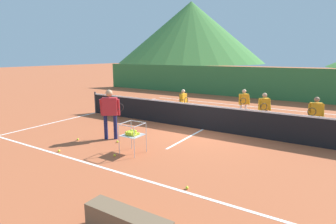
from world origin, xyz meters
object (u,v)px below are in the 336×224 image
student_2 (264,106)px  tennis_ball_3 (118,142)px  tennis_net (203,117)px  tennis_ball_1 (115,130)px  tennis_ball_0 (115,155)px  tennis_ball_4 (59,151)px  tennis_ball_2 (187,188)px  instructor (110,110)px  ball_cart (132,133)px  student_1 (244,101)px  student_3 (315,112)px  tennis_ball_5 (78,139)px  student_0 (183,100)px

student_2 → tennis_ball_3: size_ratio=19.99×
tennis_net → tennis_ball_1: (-2.70, -1.98, -0.47)m
tennis_net → tennis_ball_0: size_ratio=171.68×
tennis_ball_4 → tennis_ball_2: bearing=-0.2°
tennis_ball_4 → instructor: bearing=76.8°
tennis_ball_0 → ball_cart: bearing=62.3°
student_1 → tennis_ball_2: size_ratio=19.44×
tennis_net → student_2: student_2 is taller
student_1 → tennis_ball_4: (-3.32, -7.18, -0.76)m
student_3 → tennis_ball_1: size_ratio=19.89×
tennis_ball_2 → instructor: bearing=155.3°
student_2 → tennis_ball_5: size_ratio=19.99×
tennis_ball_1 → tennis_ball_3: (1.00, -0.98, 0.00)m
student_3 → tennis_ball_5: bearing=-142.5°
student_1 → tennis_ball_0: (-1.67, -6.58, -0.76)m
tennis_ball_3 → tennis_net: bearing=60.1°
ball_cart → tennis_ball_3: (-1.03, 0.49, -0.56)m
tennis_ball_5 → instructor: bearing=40.6°
instructor → student_2: 5.97m
instructor → tennis_ball_4: 2.07m
student_3 → tennis_ball_4: size_ratio=19.89×
tennis_net → tennis_ball_5: size_ratio=171.68×
student_3 → ball_cart: student_3 is taller
tennis_net → tennis_ball_0: 4.06m
tennis_net → student_0: student_0 is taller
tennis_ball_2 → student_2: bearing=88.9°
student_2 → tennis_ball_4: student_2 is taller
ball_cart → tennis_ball_1: ball_cart is taller
tennis_ball_0 → tennis_ball_5: (-2.08, 0.45, 0.00)m
tennis_ball_1 → tennis_ball_2: (4.42, -2.57, 0.00)m
tennis_ball_0 → tennis_ball_1: (-1.77, 1.95, 0.00)m
instructor → tennis_ball_5: instructor is taller
student_0 → student_1: 2.70m
tennis_ball_4 → ball_cart: bearing=29.7°
tennis_net → student_2: bearing=42.1°
student_2 → instructor: bearing=-132.2°
student_1 → ball_cart: bearing=-103.0°
tennis_ball_1 → tennis_ball_4: size_ratio=1.00×
instructor → tennis_ball_2: size_ratio=24.93×
tennis_ball_2 → tennis_ball_3: size_ratio=1.00×
ball_cart → tennis_ball_1: bearing=144.2°
tennis_net → tennis_ball_5: 4.61m
tennis_ball_0 → instructor: bearing=136.6°
tennis_net → tennis_ball_0: bearing=-103.2°
tennis_ball_3 → tennis_ball_4: size_ratio=1.00×
instructor → tennis_ball_0: size_ratio=24.93×
ball_cart → tennis_ball_0: bearing=-117.7°
student_0 → ball_cart: bearing=-78.1°
student_3 → tennis_ball_0: (-4.58, -5.55, -0.78)m
student_2 → tennis_ball_4: 7.65m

